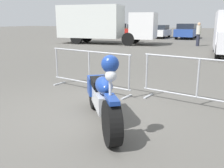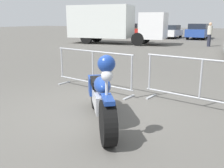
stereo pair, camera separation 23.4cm
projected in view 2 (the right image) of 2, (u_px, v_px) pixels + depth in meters
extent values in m
plane|color=#54514C|center=(88.00, 112.00, 5.18)|extent=(120.00, 120.00, 0.00)
cylinder|color=black|center=(108.00, 123.00, 3.73)|extent=(0.60, 0.67, 0.70)
cylinder|color=black|center=(96.00, 92.00, 5.36)|extent=(0.60, 0.67, 0.70)
cube|color=silver|center=(101.00, 99.00, 4.52)|extent=(0.79, 0.88, 0.31)
ellipsoid|color=navy|center=(102.00, 85.00, 4.25)|extent=(0.61, 0.66, 0.29)
cube|color=black|center=(100.00, 82.00, 4.64)|extent=(0.60, 0.64, 0.13)
cube|color=navy|center=(98.00, 85.00, 5.03)|extent=(0.52, 0.53, 0.35)
cube|color=navy|center=(108.00, 99.00, 3.64)|extent=(0.40, 0.44, 0.07)
cylinder|color=silver|center=(107.00, 88.00, 3.71)|extent=(0.06, 0.06, 0.49)
sphere|color=silver|center=(107.00, 76.00, 3.61)|extent=(0.18, 0.18, 0.18)
sphere|color=navy|center=(106.00, 64.00, 3.62)|extent=(0.26, 0.26, 0.26)
cylinder|color=#9EA0A5|center=(93.00, 51.00, 6.53)|extent=(2.56, 0.40, 0.04)
cylinder|color=#9EA0A5|center=(93.00, 83.00, 6.75)|extent=(2.56, 0.40, 0.04)
cylinder|color=#9EA0A5|center=(62.00, 63.00, 7.38)|extent=(0.05, 0.05, 0.85)
cylinder|color=#9EA0A5|center=(93.00, 67.00, 6.64)|extent=(0.05, 0.05, 0.85)
cylinder|color=#9EA0A5|center=(132.00, 73.00, 5.90)|extent=(0.05, 0.05, 0.85)
cube|color=#9EA0A5|center=(64.00, 83.00, 7.49)|extent=(0.12, 0.44, 0.03)
cube|color=#9EA0A5|center=(129.00, 97.00, 6.09)|extent=(0.12, 0.44, 0.03)
cylinder|color=#9EA0A5|center=(203.00, 59.00, 5.19)|extent=(2.56, 0.40, 0.04)
cylinder|color=#9EA0A5|center=(199.00, 98.00, 5.40)|extent=(2.56, 0.40, 0.04)
cylinder|color=#9EA0A5|center=(150.00, 72.00, 6.04)|extent=(0.05, 0.05, 0.85)
cylinder|color=#9EA0A5|center=(201.00, 79.00, 5.30)|extent=(0.05, 0.05, 0.85)
cube|color=#9EA0A5|center=(151.00, 97.00, 6.15)|extent=(0.12, 0.44, 0.03)
cube|color=silver|center=(101.00, 22.00, 20.08)|extent=(5.29, 3.03, 2.50)
cube|color=silver|center=(154.00, 26.00, 18.65)|extent=(2.11, 2.43, 1.90)
cylinder|color=black|center=(144.00, 38.00, 20.08)|extent=(0.99, 0.42, 0.96)
cylinder|color=black|center=(138.00, 39.00, 18.34)|extent=(0.99, 0.42, 0.96)
cylinder|color=black|center=(97.00, 36.00, 21.56)|extent=(0.99, 0.42, 0.96)
cylinder|color=black|center=(86.00, 38.00, 19.82)|extent=(0.99, 0.42, 0.96)
cube|color=tan|center=(128.00, 31.00, 29.54)|extent=(1.88, 4.34, 0.70)
cube|color=#1E232B|center=(128.00, 26.00, 29.26)|extent=(1.67, 2.24, 0.50)
cylinder|color=black|center=(127.00, 33.00, 31.12)|extent=(0.24, 0.64, 0.64)
cylinder|color=black|center=(138.00, 33.00, 30.45)|extent=(0.24, 0.64, 0.64)
cylinder|color=black|center=(117.00, 34.00, 28.77)|extent=(0.24, 0.64, 0.64)
cylinder|color=black|center=(129.00, 34.00, 28.11)|extent=(0.24, 0.64, 0.64)
cube|color=#B21E19|center=(148.00, 32.00, 27.95)|extent=(1.82, 4.21, 0.68)
cube|color=#1E232B|center=(148.00, 26.00, 27.69)|extent=(1.62, 2.17, 0.48)
cylinder|color=black|center=(147.00, 34.00, 29.48)|extent=(0.23, 0.62, 0.62)
cylinder|color=black|center=(158.00, 34.00, 28.83)|extent=(0.23, 0.62, 0.62)
cylinder|color=black|center=(138.00, 35.00, 27.21)|extent=(0.23, 0.62, 0.62)
cylinder|color=black|center=(150.00, 35.00, 26.56)|extent=(0.23, 0.62, 0.62)
cube|color=white|center=(171.00, 33.00, 26.37)|extent=(1.74, 4.02, 0.65)
cube|color=#1E232B|center=(171.00, 27.00, 26.11)|extent=(1.55, 2.08, 0.46)
cylinder|color=black|center=(168.00, 34.00, 27.83)|extent=(0.22, 0.60, 0.59)
cylinder|color=black|center=(181.00, 35.00, 27.21)|extent=(0.22, 0.60, 0.59)
cylinder|color=black|center=(161.00, 36.00, 25.66)|extent=(0.22, 0.60, 0.59)
cylinder|color=black|center=(175.00, 36.00, 25.04)|extent=(0.22, 0.60, 0.59)
cube|color=#284799|center=(198.00, 33.00, 25.20)|extent=(1.95, 4.49, 0.72)
cube|color=#1E232B|center=(199.00, 26.00, 24.92)|extent=(1.73, 2.32, 0.52)
cylinder|color=black|center=(193.00, 35.00, 26.83)|extent=(0.25, 0.67, 0.66)
cylinder|color=black|center=(208.00, 35.00, 26.14)|extent=(0.25, 0.67, 0.66)
cylinder|color=black|center=(188.00, 36.00, 24.41)|extent=(0.25, 0.67, 0.66)
cylinder|color=black|center=(204.00, 37.00, 23.72)|extent=(0.25, 0.67, 0.66)
cylinder|color=#262838|center=(209.00, 41.00, 17.90)|extent=(0.24, 0.24, 0.85)
cylinder|color=beige|center=(210.00, 30.00, 17.72)|extent=(0.34, 0.34, 0.62)
sphere|color=tan|center=(211.00, 24.00, 17.62)|extent=(0.22, 0.22, 0.22)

